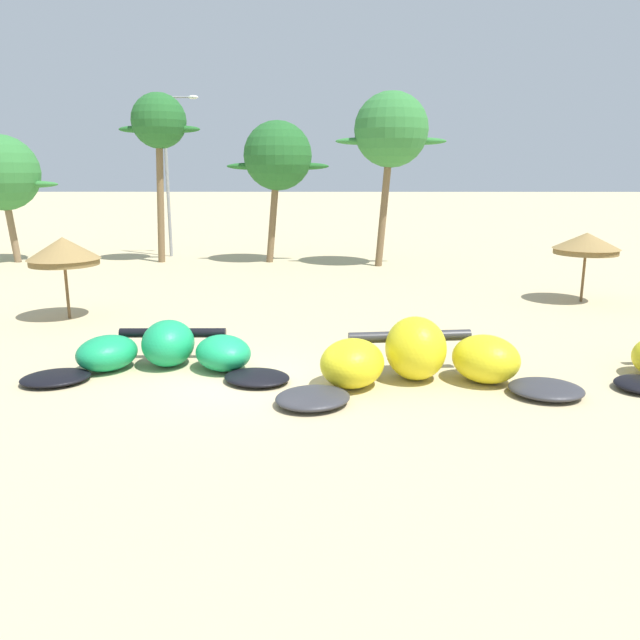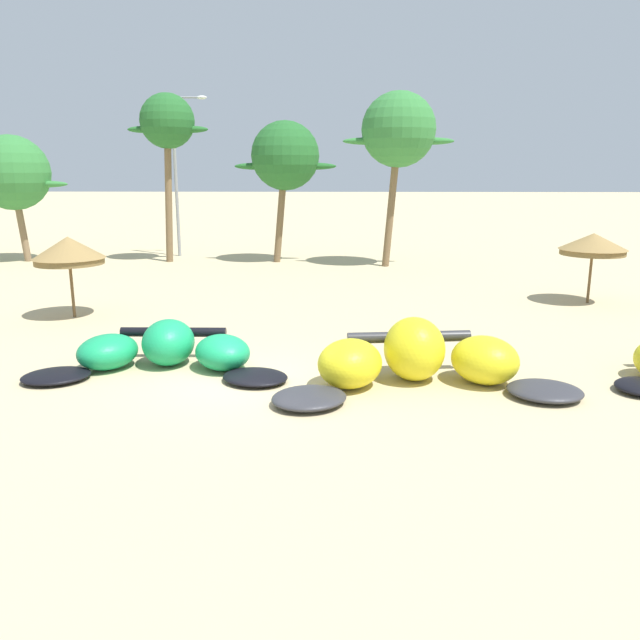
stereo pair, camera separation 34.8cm
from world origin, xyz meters
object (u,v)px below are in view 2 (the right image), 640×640
Objects in this scene: palm_left_of_gap at (167,124)px; palm_center_right at (399,131)px; beach_umbrella_middle at (593,244)px; palm_center_left at (285,157)px; kite_left_of_center at (165,351)px; palm_left at (12,173)px; lamppost_west_center at (178,167)px; kite_center at (418,361)px; beach_umbrella_near_van at (69,250)px.

palm_left_of_gap is 11.81m from palm_center_right.
beach_umbrella_middle is 0.35× the size of palm_center_left.
kite_left_of_center is at bearing -76.29° from palm_left_of_gap.
palm_left is at bearing 124.78° from kite_left_of_center.
palm_center_right is at bearing -17.06° from lamppost_west_center.
palm_left is at bearing -163.94° from lamppost_west_center.
beach_umbrella_middle is at bearing -40.68° from palm_center_left.
lamppost_west_center is (-10.75, 21.97, 4.38)m from kite_center.
lamppost_west_center is (-4.66, 20.93, 4.51)m from kite_left_of_center.
kite_left_of_center is 2.44× the size of beach_umbrella_near_van.
beach_umbrella_middle is 0.29× the size of lamppost_west_center.
beach_umbrella_near_van is 1.05× the size of beach_umbrella_middle.
beach_umbrella_near_van is 14.88m from palm_center_left.
kite_left_of_center is at bearing -148.43° from beach_umbrella_middle.
kite_center is 2.62× the size of beach_umbrella_near_van.
lamppost_west_center reaches higher than palm_center_left.
palm_left is at bearing 134.10° from kite_center.
palm_left is 0.91× the size of palm_center_left.
kite_left_of_center is at bearing -112.55° from palm_center_right.
palm_center_left reaches higher than kite_left_of_center.
kite_left_of_center is 7.36m from beach_umbrella_near_van.
palm_center_right is at bearing 86.60° from kite_center.
beach_umbrella_near_van is at bearing -57.54° from palm_left.
palm_center_right is 12.51m from lamppost_west_center.
lamppost_west_center is (8.23, 2.37, 0.32)m from palm_left.
palm_center_left reaches higher than beach_umbrella_middle.
palm_center_left is (6.06, 13.20, 3.23)m from beach_umbrella_near_van.
beach_umbrella_near_van is 0.31× the size of palm_left_of_gap.
lamppost_west_center reaches higher than palm_center_right.
beach_umbrella_middle is 11.88m from palm_center_right.
kite_center is at bearing -93.40° from palm_center_right.
palm_left is at bearing -179.54° from palm_center_left.
kite_left_of_center is 0.76× the size of palm_left_of_gap.
kite_center is at bearing -45.90° from palm_left.
palm_center_right is at bearing -6.41° from palm_left_of_gap.
kite_left_of_center is 0.77× the size of palm_center_right.
beach_umbrella_middle reaches higher than kite_center.
palm_center_right is at bearing -13.62° from palm_center_left.
palm_center_right reaches higher than palm_left.
kite_center is 24.85m from lamppost_west_center.
palm_left is (-8.32, 13.08, 2.39)m from beach_umbrella_near_van.
palm_left_of_gap is 0.98× the size of lamppost_west_center.
palm_left_of_gap is (8.35, 0.05, 2.46)m from palm_left.
palm_left is at bearing -179.63° from palm_left_of_gap.
lamppost_west_center is (-0.09, 15.45, 2.71)m from beach_umbrella_near_van.
palm_center_right is at bearing 67.45° from kite_left_of_center.
palm_left_of_gap reaches higher than palm_center_right.
kite_left_of_center is 0.90× the size of palm_center_left.
kite_left_of_center is at bearing -94.56° from palm_center_left.
kite_left_of_center is 19.74m from palm_center_right.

